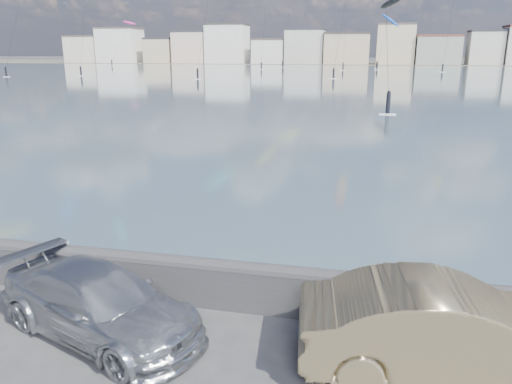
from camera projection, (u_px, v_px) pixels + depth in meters
ground at (143, 383)px, 8.17m from camera, size 700.00×700.00×0.00m
bay_water at (353, 78)px, 93.95m from camera, size 500.00×177.00×0.00m
far_shore_strip at (364, 63)px, 195.67m from camera, size 500.00×60.00×0.00m
seawall at (196, 279)px, 10.54m from camera, size 400.00×0.36×1.08m
far_buildings at (368, 47)px, 180.61m from camera, size 240.79×13.26×14.60m
car_silver at (100, 303)px, 9.40m from camera, size 4.84×3.35×1.30m
car_champagne at (448, 330)px, 8.22m from camera, size 5.10×2.35×1.62m
kitesurfer_0 at (129, 24)px, 166.36m from camera, size 8.25×10.07×14.79m
kitesurfer_5 at (392, 3)px, 145.97m from camera, size 7.82×14.59×20.78m
kitesurfer_13 at (390, 21)px, 135.91m from camera, size 6.61×14.55×15.42m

